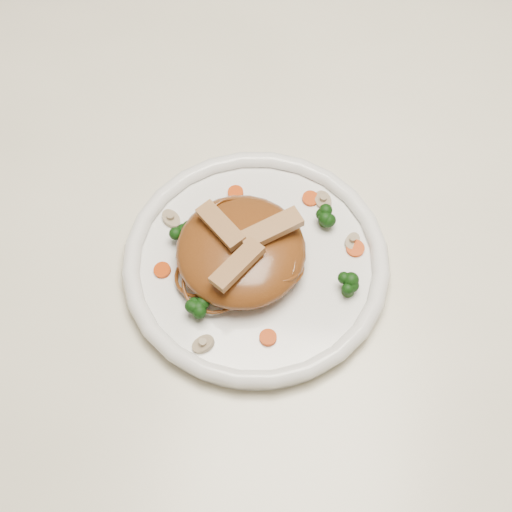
# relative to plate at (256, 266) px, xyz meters

# --- Properties ---
(ground) EXTENTS (4.00, 4.00, 0.00)m
(ground) POSITION_rel_plate_xyz_m (0.09, 0.10, -0.76)
(ground) COLOR brown
(ground) RESTS_ON ground
(table) EXTENTS (1.20, 0.80, 0.75)m
(table) POSITION_rel_plate_xyz_m (0.09, 0.10, -0.11)
(table) COLOR white
(table) RESTS_ON ground
(plate) EXTENTS (0.38, 0.38, 0.02)m
(plate) POSITION_rel_plate_xyz_m (0.00, 0.00, 0.00)
(plate) COLOR white
(plate) RESTS_ON table
(noodle_mound) EXTENTS (0.15, 0.15, 0.05)m
(noodle_mound) POSITION_rel_plate_xyz_m (-0.02, -0.00, 0.03)
(noodle_mound) COLOR brown
(noodle_mound) RESTS_ON plate
(chicken_a) EXTENTS (0.07, 0.06, 0.01)m
(chicken_a) POSITION_rel_plate_xyz_m (0.01, 0.01, 0.06)
(chicken_a) COLOR tan
(chicken_a) RESTS_ON noodle_mound
(chicken_b) EXTENTS (0.06, 0.06, 0.01)m
(chicken_b) POSITION_rel_plate_xyz_m (-0.04, 0.01, 0.06)
(chicken_b) COLOR tan
(chicken_b) RESTS_ON noodle_mound
(chicken_c) EXTENTS (0.05, 0.07, 0.01)m
(chicken_c) POSITION_rel_plate_xyz_m (-0.01, -0.04, 0.06)
(chicken_c) COLOR tan
(chicken_c) RESTS_ON noodle_mound
(broccoli_0) EXTENTS (0.03, 0.03, 0.03)m
(broccoli_0) POSITION_rel_plate_xyz_m (0.07, 0.06, 0.02)
(broccoli_0) COLOR #10330A
(broccoli_0) RESTS_ON plate
(broccoli_1) EXTENTS (0.03, 0.03, 0.03)m
(broccoli_1) POSITION_rel_plate_xyz_m (-0.09, 0.02, 0.02)
(broccoli_1) COLOR #10330A
(broccoli_1) RESTS_ON plate
(broccoli_2) EXTENTS (0.03, 0.03, 0.03)m
(broccoli_2) POSITION_rel_plate_xyz_m (-0.05, -0.07, 0.02)
(broccoli_2) COLOR #10330A
(broccoli_2) RESTS_ON plate
(broccoli_3) EXTENTS (0.03, 0.03, 0.03)m
(broccoli_3) POSITION_rel_plate_xyz_m (0.10, -0.02, 0.02)
(broccoli_3) COLOR #10330A
(broccoli_3) RESTS_ON plate
(carrot_0) EXTENTS (0.02, 0.02, 0.00)m
(carrot_0) POSITION_rel_plate_xyz_m (0.05, 0.09, 0.01)
(carrot_0) COLOR #CA3C07
(carrot_0) RESTS_ON plate
(carrot_1) EXTENTS (0.02, 0.02, 0.00)m
(carrot_1) POSITION_rel_plate_xyz_m (-0.10, -0.03, 0.01)
(carrot_1) COLOR #CA3C07
(carrot_1) RESTS_ON plate
(carrot_2) EXTENTS (0.03, 0.03, 0.00)m
(carrot_2) POSITION_rel_plate_xyz_m (0.11, 0.03, 0.01)
(carrot_2) COLOR #CA3C07
(carrot_2) RESTS_ON plate
(carrot_3) EXTENTS (0.02, 0.02, 0.00)m
(carrot_3) POSITION_rel_plate_xyz_m (-0.04, 0.09, 0.01)
(carrot_3) COLOR #CA3C07
(carrot_3) RESTS_ON plate
(carrot_4) EXTENTS (0.02, 0.02, 0.00)m
(carrot_4) POSITION_rel_plate_xyz_m (0.02, -0.09, 0.01)
(carrot_4) COLOR #CA3C07
(carrot_4) RESTS_ON plate
(mushroom_0) EXTENTS (0.04, 0.04, 0.01)m
(mushroom_0) POSITION_rel_plate_xyz_m (-0.04, -0.11, 0.01)
(mushroom_0) COLOR tan
(mushroom_0) RESTS_ON plate
(mushroom_1) EXTENTS (0.03, 0.03, 0.01)m
(mushroom_1) POSITION_rel_plate_xyz_m (0.10, 0.04, 0.01)
(mushroom_1) COLOR tan
(mushroom_1) RESTS_ON plate
(mushroom_2) EXTENTS (0.04, 0.04, 0.01)m
(mushroom_2) POSITION_rel_plate_xyz_m (-0.10, 0.04, 0.01)
(mushroom_2) COLOR tan
(mushroom_2) RESTS_ON plate
(mushroom_3) EXTENTS (0.04, 0.04, 0.01)m
(mushroom_3) POSITION_rel_plate_xyz_m (0.07, 0.09, 0.01)
(mushroom_3) COLOR tan
(mushroom_3) RESTS_ON plate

